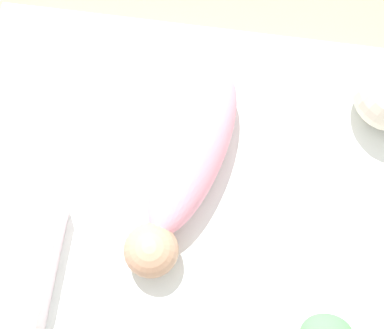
{
  "coord_description": "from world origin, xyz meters",
  "views": [
    {
      "loc": [
        0.05,
        -0.37,
        1.53
      ],
      "look_at": [
        -0.0,
        0.03,
        0.2
      ],
      "focal_mm": 50.0,
      "sensor_mm": 36.0,
      "label": 1
    }
  ],
  "objects": [
    {
      "name": "bed_mattress",
      "position": [
        0.0,
        0.0,
        0.08
      ],
      "size": [
        1.26,
        0.93,
        0.15
      ],
      "color": "white",
      "rests_on": "ground_plane"
    },
    {
      "name": "swaddled_baby",
      "position": [
        -0.01,
        0.0,
        0.23
      ],
      "size": [
        0.27,
        0.57,
        0.15
      ],
      "rotation": [
        0.0,
        0.0,
        4.46
      ],
      "color": "pink",
      "rests_on": "bed_mattress"
    },
    {
      "name": "ground_plane",
      "position": [
        0.0,
        0.0,
        0.0
      ],
      "size": [
        12.0,
        12.0,
        0.0
      ],
      "primitive_type": "plane",
      "color": "#9E8466"
    }
  ]
}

